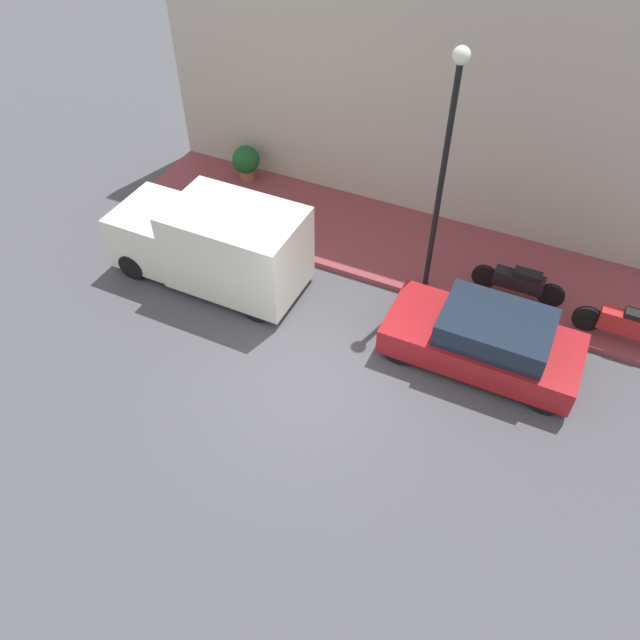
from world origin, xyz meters
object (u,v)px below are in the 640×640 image
object	(u,v)px
streetlamp	(446,151)
potted_plant	(246,161)
parked_car	(485,339)
motorcycle_red	(629,325)
delivery_van	(211,243)
motorcycle_black	(519,282)

from	to	relation	value
streetlamp	potted_plant	bearing A→B (deg)	70.37
parked_car	streetlamp	size ratio (longest dim) A/B	0.72
motorcycle_red	potted_plant	size ratio (longest dim) A/B	2.19
parked_car	motorcycle_red	distance (m)	3.08
delivery_van	streetlamp	distance (m)	5.52
streetlamp	delivery_van	bearing A→B (deg)	110.51
motorcycle_black	potted_plant	xyz separation A→B (m)	(1.59, 7.92, 0.15)
parked_car	motorcycle_red	size ratio (longest dim) A/B	1.81
delivery_van	motorcycle_black	distance (m)	6.94
streetlamp	parked_car	bearing A→B (deg)	-132.36
parked_car	delivery_van	world-z (taller)	delivery_van
parked_car	streetlamp	distance (m)	3.79
motorcycle_black	potted_plant	world-z (taller)	potted_plant
parked_car	delivery_van	distance (m)	6.35
parked_car	delivery_van	bearing A→B (deg)	91.13
motorcycle_red	streetlamp	bearing A→B (deg)	91.45
streetlamp	motorcycle_red	bearing A→B (deg)	-88.55
motorcycle_red	motorcycle_black	bearing A→B (deg)	79.83
delivery_van	parked_car	bearing A→B (deg)	-88.87
motorcycle_black	motorcycle_red	bearing A→B (deg)	-100.17
delivery_van	streetlamp	xyz separation A→B (m)	(1.72, -4.59, 2.55)
potted_plant	motorcycle_red	bearing A→B (deg)	-101.10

